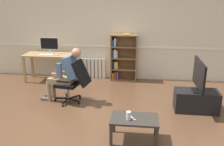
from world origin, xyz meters
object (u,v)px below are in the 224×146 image
Objects in this scene: person_seated at (66,73)px; drinking_glass at (129,116)px; bookshelf at (122,58)px; tv_stand at (196,101)px; spare_remote at (132,118)px; tv_screen at (199,75)px; coffee_table at (134,121)px; computer_mouse at (57,55)px; office_chair at (74,80)px; imac_monitor at (49,44)px; keyboard at (46,55)px; radiator at (93,68)px; computer_desk at (49,58)px.

person_seated is 9.02× the size of drinking_glass.
person_seated is (-1.11, -1.60, 0.02)m from bookshelf.
tv_stand reaches higher than spare_remote.
bookshelf reaches higher than tv_screen.
computer_mouse is at bearing 130.00° from coffee_table.
person_seated reaches higher than office_chair.
imac_monitor is 0.42× the size of person_seated.
drinking_glass is at bearing 164.64° from spare_remote.
drinking_glass is at bearing -83.26° from bookshelf.
drinking_glass is (2.35, -2.62, -0.30)m from keyboard.
drinking_glass is at bearing 53.83° from person_seated.
tv_screen reaches higher than radiator.
office_chair is (-0.07, -1.73, 0.24)m from radiator.
keyboard is 0.42× the size of tv_screen.
bookshelf reaches higher than coffee_table.
imac_monitor is 1.83m from office_chair.
bookshelf reaches higher than person_seated.
computer_desk is 1.49× the size of tv_stand.
keyboard is 1.34m from radiator.
tv_stand is at bearing -19.74° from keyboard.
coffee_table is (-1.23, -1.25, -0.42)m from tv_screen.
radiator is at bearing 53.81° from tv_screen.
office_chair is 1.94m from spare_remote.
coffee_table is 0.08m from spare_remote.
imac_monitor is 3.71m from drinking_glass.
imac_monitor is at bearing -164.40° from radiator.
keyboard is 0.41× the size of office_chair.
imac_monitor reaches higher than office_chair.
imac_monitor is at bearing -134.92° from office_chair.
tv_screen is (3.65, -1.53, -0.24)m from imac_monitor.
tv_screen is 1.88m from drinking_glass.
computer_mouse reaches higher than spare_remote.
computer_desk is 0.33m from computer_mouse.
imac_monitor reaches higher than keyboard.
tv_stand is at bearing -22.80° from imac_monitor.
radiator is 1.75m from office_chair.
office_chair is 6.45× the size of spare_remote.
office_chair is 2.62m from tv_stand.
coffee_table is (1.56, -1.39, -0.31)m from person_seated.
radiator is at bearing 18.83° from computer_desk.
keyboard reaches higher than computer_desk.
tv_screen reaches higher than office_chair.
computer_desk is at bearing -132.75° from office_chair.
computer_desk is 9.49× the size of drinking_glass.
drinking_glass is (-0.09, -0.06, 0.12)m from coffee_table.
computer_desk reaches higher than drinking_glass.
imac_monitor is at bearing 85.02° from keyboard.
keyboard is 1.47m from person_seated.
computer_mouse reaches higher than coffee_table.
computer_desk is 1.72m from office_chair.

